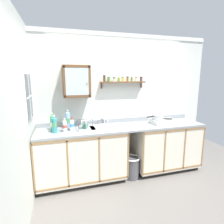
# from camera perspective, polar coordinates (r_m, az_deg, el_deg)

# --- Properties ---
(floor) EXTENTS (6.03, 6.03, 0.00)m
(floor) POSITION_cam_1_polar(r_m,az_deg,el_deg) (3.41, 5.18, -21.03)
(floor) COLOR slate
(floor) RESTS_ON ground
(back_wall) EXTENTS (3.63, 0.07, 2.58)m
(back_wall) POSITION_cam_1_polar(r_m,az_deg,el_deg) (3.50, 1.94, 2.61)
(back_wall) COLOR silver
(back_wall) RESTS_ON ground
(side_wall_left) EXTENTS (0.05, 3.38, 2.58)m
(side_wall_left) POSITION_cam_1_polar(r_m,az_deg,el_deg) (2.47, -26.52, -2.23)
(side_wall_left) COLOR silver
(side_wall_left) RESTS_ON ground
(lower_cabinet_run) EXTENTS (1.49, 0.61, 0.91)m
(lower_cabinet_run) POSITION_cam_1_polar(r_m,az_deg,el_deg) (3.27, -9.43, -13.51)
(lower_cabinet_run) COLOR black
(lower_cabinet_run) RESTS_ON ground
(lower_cabinet_run_right) EXTENTS (1.27, 0.61, 0.91)m
(lower_cabinet_run_right) POSITION_cam_1_polar(r_m,az_deg,el_deg) (3.80, 16.29, -10.27)
(lower_cabinet_run_right) COLOR black
(lower_cabinet_run_right) RESTS_ON ground
(countertop) EXTENTS (2.99, 0.63, 0.03)m
(countertop) POSITION_cam_1_polar(r_m,az_deg,el_deg) (3.28, 3.69, -4.69)
(countertop) COLOR gray
(countertop) RESTS_ON lower_cabinet_run
(backsplash) EXTENTS (2.99, 0.02, 0.08)m
(backsplash) POSITION_cam_1_polar(r_m,az_deg,el_deg) (3.53, 2.08, -2.61)
(backsplash) COLOR gray
(backsplash) RESTS_ON countertop
(sink) EXTENTS (0.58, 0.48, 0.40)m
(sink) POSITION_cam_1_polar(r_m,az_deg,el_deg) (3.22, -1.67, -5.02)
(sink) COLOR silver
(sink) RESTS_ON countertop
(hot_plate_stove) EXTENTS (0.46, 0.33, 0.08)m
(hot_plate_stove) POSITION_cam_1_polar(r_m,az_deg,el_deg) (3.59, 15.73, -2.81)
(hot_plate_stove) COLOR silver
(hot_plate_stove) RESTS_ON countertop
(saucepan) EXTENTS (0.37, 0.21, 0.09)m
(saucepan) POSITION_cam_1_polar(r_m,az_deg,el_deg) (3.53, 14.04, -1.45)
(saucepan) COLOR silver
(saucepan) RESTS_ON hot_plate_stove
(bottle_water_clear_0) EXTENTS (0.08, 0.08, 0.22)m
(bottle_water_clear_0) POSITION_cam_1_polar(r_m,az_deg,el_deg) (3.04, -12.36, -3.93)
(bottle_water_clear_0) COLOR silver
(bottle_water_clear_0) RESTS_ON countertop
(bottle_water_blue_1) EXTENTS (0.08, 0.08, 0.33)m
(bottle_water_blue_1) POSITION_cam_1_polar(r_m,az_deg,el_deg) (3.17, -13.62, -2.41)
(bottle_water_blue_1) COLOR #8CB7E0
(bottle_water_blue_1) RESTS_ON countertop
(bottle_opaque_white_2) EXTENTS (0.07, 0.07, 0.22)m
(bottle_opaque_white_2) POSITION_cam_1_polar(r_m,az_deg,el_deg) (3.01, -14.50, -4.18)
(bottle_opaque_white_2) COLOR white
(bottle_opaque_white_2) RESTS_ON countertop
(bottle_detergent_teal_3) EXTENTS (0.08, 0.08, 0.28)m
(bottle_detergent_teal_3) POSITION_cam_1_polar(r_m,az_deg,el_deg) (3.00, -17.52, -3.74)
(bottle_detergent_teal_3) COLOR teal
(bottle_detergent_teal_3) RESTS_ON countertop
(bottle_soda_green_4) EXTENTS (0.07, 0.07, 0.29)m
(bottle_soda_green_4) POSITION_cam_1_polar(r_m,az_deg,el_deg) (3.14, -18.07, -3.19)
(bottle_soda_green_4) COLOR #4CB266
(bottle_soda_green_4) RESTS_ON countertop
(dish_rack) EXTENTS (0.30, 0.27, 0.17)m
(dish_rack) POSITION_cam_1_polar(r_m,az_deg,el_deg) (3.11, -8.27, -4.71)
(dish_rack) COLOR #B2B2B7
(dish_rack) RESTS_ON countertop
(mug) EXTENTS (0.11, 0.11, 0.10)m
(mug) POSITION_cam_1_polar(r_m,az_deg,el_deg) (3.11, -8.51, -4.42)
(mug) COLOR #337259
(mug) RESTS_ON countertop
(wall_cabinet) EXTENTS (0.45, 0.30, 0.53)m
(wall_cabinet) POSITION_cam_1_polar(r_m,az_deg,el_deg) (3.14, -11.04, 9.36)
(wall_cabinet) COLOR brown
(spice_shelf) EXTENTS (0.84, 0.14, 0.23)m
(spice_shelf) POSITION_cam_1_polar(r_m,az_deg,el_deg) (3.39, 3.32, 9.56)
(spice_shelf) COLOR brown
(window) EXTENTS (0.03, 0.56, 0.69)m
(window) POSITION_cam_1_polar(r_m,az_deg,el_deg) (2.94, -24.59, 4.30)
(window) COLOR #262D38
(trash_bin) EXTENTS (0.29, 0.29, 0.39)m
(trash_bin) POSITION_cam_1_polar(r_m,az_deg,el_deg) (3.46, 6.22, -16.69)
(trash_bin) COLOR #4C4C51
(trash_bin) RESTS_ON ground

